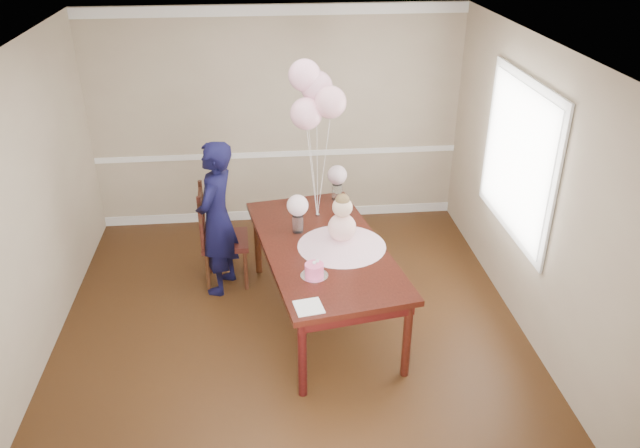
# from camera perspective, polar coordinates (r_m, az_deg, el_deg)

# --- Properties ---
(floor) EXTENTS (4.50, 5.00, 0.00)m
(floor) POSITION_cam_1_polar(r_m,az_deg,el_deg) (6.14, -2.57, -10.09)
(floor) COLOR black
(floor) RESTS_ON ground
(ceiling) EXTENTS (4.50, 5.00, 0.02)m
(ceiling) POSITION_cam_1_polar(r_m,az_deg,el_deg) (4.96, -3.24, 15.33)
(ceiling) COLOR silver
(ceiling) RESTS_ON wall_back
(wall_back) EXTENTS (4.50, 0.02, 2.70)m
(wall_back) POSITION_cam_1_polar(r_m,az_deg,el_deg) (7.73, -3.91, 9.52)
(wall_back) COLOR tan
(wall_back) RESTS_ON floor
(wall_front) EXTENTS (4.50, 0.02, 2.70)m
(wall_front) POSITION_cam_1_polar(r_m,az_deg,el_deg) (3.37, -0.39, -18.01)
(wall_front) COLOR tan
(wall_front) RESTS_ON floor
(wall_left) EXTENTS (0.02, 5.00, 2.70)m
(wall_left) POSITION_cam_1_polar(r_m,az_deg,el_deg) (5.78, -25.72, 0.13)
(wall_left) COLOR tan
(wall_left) RESTS_ON floor
(wall_right) EXTENTS (0.02, 5.00, 2.70)m
(wall_right) POSITION_cam_1_polar(r_m,az_deg,el_deg) (5.95, 19.34, 2.15)
(wall_right) COLOR tan
(wall_right) RESTS_ON floor
(chair_rail_trim) EXTENTS (4.50, 0.02, 0.07)m
(chair_rail_trim) POSITION_cam_1_polar(r_m,az_deg,el_deg) (7.88, -3.80, 6.39)
(chair_rail_trim) COLOR white
(chair_rail_trim) RESTS_ON wall_back
(crown_molding) EXTENTS (4.50, 0.02, 0.12)m
(crown_molding) POSITION_cam_1_polar(r_m,az_deg,el_deg) (7.42, -4.24, 18.92)
(crown_molding) COLOR white
(crown_molding) RESTS_ON wall_back
(baseboard_trim) EXTENTS (4.50, 0.02, 0.12)m
(baseboard_trim) POSITION_cam_1_polar(r_m,az_deg,el_deg) (8.22, -3.62, 0.93)
(baseboard_trim) COLOR white
(baseboard_trim) RESTS_ON floor
(window_frame) EXTENTS (0.02, 1.66, 1.56)m
(window_frame) POSITION_cam_1_polar(r_m,az_deg,el_deg) (6.28, 17.68, 5.77)
(window_frame) COLOR white
(window_frame) RESTS_ON wall_right
(window_blinds) EXTENTS (0.01, 1.50, 1.40)m
(window_blinds) POSITION_cam_1_polar(r_m,az_deg,el_deg) (6.27, 17.52, 5.76)
(window_blinds) COLOR white
(window_blinds) RESTS_ON wall_right
(dining_table_top) EXTENTS (1.46, 2.37, 0.06)m
(dining_table_top) POSITION_cam_1_polar(r_m,az_deg,el_deg) (5.93, 0.30, -2.20)
(dining_table_top) COLOR black
(dining_table_top) RESTS_ON table_leg_fl
(table_apron) EXTENTS (1.34, 2.24, 0.11)m
(table_apron) POSITION_cam_1_polar(r_m,az_deg,el_deg) (5.97, 0.30, -2.89)
(table_apron) COLOR black
(table_apron) RESTS_ON table_leg_fl
(table_leg_fl) EXTENTS (0.09, 0.09, 0.77)m
(table_leg_fl) POSITION_cam_1_polar(r_m,az_deg,el_deg) (5.26, -1.62, -12.17)
(table_leg_fl) COLOR black
(table_leg_fl) RESTS_ON floor
(table_leg_fr) EXTENTS (0.09, 0.09, 0.77)m
(table_leg_fr) POSITION_cam_1_polar(r_m,az_deg,el_deg) (5.51, 7.96, -10.40)
(table_leg_fr) COLOR black
(table_leg_fr) RESTS_ON floor
(table_leg_bl) EXTENTS (0.09, 0.09, 0.77)m
(table_leg_bl) POSITION_cam_1_polar(r_m,az_deg,el_deg) (6.92, -5.71, -1.61)
(table_leg_bl) COLOR black
(table_leg_bl) RESTS_ON floor
(table_leg_br) EXTENTS (0.09, 0.09, 0.77)m
(table_leg_br) POSITION_cam_1_polar(r_m,az_deg,el_deg) (7.10, 1.67, -0.64)
(table_leg_br) COLOR black
(table_leg_br) RESTS_ON floor
(baby_skirt) EXTENTS (0.97, 0.97, 0.11)m
(baby_skirt) POSITION_cam_1_polar(r_m,az_deg,el_deg) (5.89, 2.00, -1.54)
(baby_skirt) COLOR #F4B4C8
(baby_skirt) RESTS_ON dining_table_top
(baby_torso) EXTENTS (0.27, 0.27, 0.27)m
(baby_torso) POSITION_cam_1_polar(r_m,az_deg,el_deg) (5.82, 2.02, -0.31)
(baby_torso) COLOR #FFA1C3
(baby_torso) RESTS_ON baby_skirt
(baby_head) EXTENTS (0.19, 0.19, 0.19)m
(baby_head) POSITION_cam_1_polar(r_m,az_deg,el_deg) (5.72, 2.06, 1.55)
(baby_head) COLOR beige
(baby_head) RESTS_ON baby_torso
(baby_hair) EXTENTS (0.13, 0.13, 0.13)m
(baby_hair) POSITION_cam_1_polar(r_m,az_deg,el_deg) (5.69, 2.07, 2.15)
(baby_hair) COLOR brown
(baby_hair) RESTS_ON baby_head
(cake_platter) EXTENTS (0.28, 0.28, 0.01)m
(cake_platter) POSITION_cam_1_polar(r_m,az_deg,el_deg) (5.46, -0.52, -4.74)
(cake_platter) COLOR silver
(cake_platter) RESTS_ON dining_table_top
(birthday_cake) EXTENTS (0.19, 0.19, 0.11)m
(birthday_cake) POSITION_cam_1_polar(r_m,az_deg,el_deg) (5.42, -0.53, -4.21)
(birthday_cake) COLOR #FE508E
(birthday_cake) RESTS_ON cake_platter
(cake_flower_a) EXTENTS (0.03, 0.03, 0.03)m
(cake_flower_a) POSITION_cam_1_polar(r_m,az_deg,el_deg) (5.39, -0.53, -3.56)
(cake_flower_a) COLOR white
(cake_flower_a) RESTS_ON birthday_cake
(cake_flower_b) EXTENTS (0.03, 0.03, 0.03)m
(cake_flower_b) POSITION_cam_1_polar(r_m,az_deg,el_deg) (5.41, -0.25, -3.39)
(cake_flower_b) COLOR silver
(cake_flower_b) RESTS_ON birthday_cake
(rose_vase_near) EXTENTS (0.13, 0.13, 0.18)m
(rose_vase_near) POSITION_cam_1_polar(r_m,az_deg,el_deg) (6.12, -2.04, 0.04)
(rose_vase_near) COLOR silver
(rose_vase_near) RESTS_ON dining_table_top
(roses_near) EXTENTS (0.21, 0.21, 0.21)m
(roses_near) POSITION_cam_1_polar(r_m,az_deg,el_deg) (6.03, -2.07, 1.71)
(roses_near) COLOR silver
(roses_near) RESTS_ON rose_vase_near
(rose_vase_far) EXTENTS (0.13, 0.13, 0.18)m
(rose_vase_far) POSITION_cam_1_polar(r_m,az_deg,el_deg) (6.79, 1.56, 2.96)
(rose_vase_far) COLOR white
(rose_vase_far) RESTS_ON dining_table_top
(roses_far) EXTENTS (0.21, 0.21, 0.21)m
(roses_far) POSITION_cam_1_polar(r_m,az_deg,el_deg) (6.70, 1.59, 4.50)
(roses_far) COLOR beige
(roses_far) RESTS_ON rose_vase_far
(napkin) EXTENTS (0.26, 0.26, 0.01)m
(napkin) POSITION_cam_1_polar(r_m,az_deg,el_deg) (5.06, -1.04, -7.59)
(napkin) COLOR white
(napkin) RESTS_ON dining_table_top
(balloon_weight) EXTENTS (0.05, 0.05, 0.02)m
(balloon_weight) POSITION_cam_1_polar(r_m,az_deg,el_deg) (6.45, -0.22, 0.84)
(balloon_weight) COLOR #B9B8BD
(balloon_weight) RESTS_ON dining_table_top
(balloon_a) EXTENTS (0.31, 0.31, 0.31)m
(balloon_a) POSITION_cam_1_polar(r_m,az_deg,el_deg) (6.01, -1.27, 10.05)
(balloon_a) COLOR #FFB4C6
(balloon_a) RESTS_ON balloon_ribbon_a
(balloon_b) EXTENTS (0.31, 0.31, 0.31)m
(balloon_b) POSITION_cam_1_polar(r_m,az_deg,el_deg) (5.98, 0.94, 11.07)
(balloon_b) COLOR #EFA9B6
(balloon_b) RESTS_ON balloon_ribbon_b
(balloon_c) EXTENTS (0.31, 0.31, 0.31)m
(balloon_c) POSITION_cam_1_polar(r_m,az_deg,el_deg) (6.08, -0.32, 12.44)
(balloon_c) COLOR #DC9CAF
(balloon_c) RESTS_ON balloon_ribbon_c
(balloon_d) EXTENTS (0.31, 0.31, 0.31)m
(balloon_d) POSITION_cam_1_polar(r_m,az_deg,el_deg) (6.05, -1.42, 13.43)
(balloon_d) COLOR #FFB4CC
(balloon_d) RESTS_ON balloon_ribbon_d
(balloon_ribbon_a) EXTENTS (0.10, 0.02, 0.92)m
(balloon_ribbon_a) POSITION_cam_1_polar(r_m,az_deg,el_deg) (6.24, -0.72, 4.57)
(balloon_ribbon_a) COLOR white
(balloon_ribbon_a) RESTS_ON balloon_weight
(balloon_ribbon_b) EXTENTS (0.12, 0.04, 1.03)m
(balloon_ribbon_b) POSITION_cam_1_polar(r_m,az_deg,el_deg) (6.23, 0.33, 5.05)
(balloon_ribbon_b) COLOR white
(balloon_ribbon_b) RESTS_ON balloon_weight
(balloon_ribbon_c) EXTENTS (0.01, 0.11, 1.15)m
(balloon_ribbon_c) POSITION_cam_1_polar(r_m,az_deg,el_deg) (6.27, -0.27, 5.76)
(balloon_ribbon_c) COLOR white
(balloon_ribbon_c) RESTS_ON balloon_weight
(balloon_ribbon_d) EXTENTS (0.11, 0.10, 1.25)m
(balloon_ribbon_d) POSITION_cam_1_polar(r_m,az_deg,el_deg) (6.24, -0.79, 6.22)
(balloon_ribbon_d) COLOR white
(balloon_ribbon_d) RESTS_ON balloon_weight
(dining_chair_seat) EXTENTS (0.50, 0.50, 0.06)m
(dining_chair_seat) POSITION_cam_1_polar(r_m,az_deg,el_deg) (6.75, -8.67, -1.54)
(dining_chair_seat) COLOR #34110E
(dining_chair_seat) RESTS_ON chair_leg_fl
(chair_leg_fl) EXTENTS (0.05, 0.05, 0.48)m
(chair_leg_fl) POSITION_cam_1_polar(r_m,az_deg,el_deg) (6.72, -10.21, -4.40)
(chair_leg_fl) COLOR #3A1E0F
(chair_leg_fl) RESTS_ON floor
(chair_leg_fr) EXTENTS (0.05, 0.05, 0.48)m
(chair_leg_fr) POSITION_cam_1_polar(r_m,az_deg,el_deg) (6.70, -6.81, -4.20)
(chair_leg_fr) COLOR #3A1A10
(chair_leg_fr) RESTS_ON floor
(chair_leg_bl) EXTENTS (0.05, 0.05, 0.48)m
(chair_leg_bl) POSITION_cam_1_polar(r_m,az_deg,el_deg) (7.06, -10.13, -2.69)
(chair_leg_bl) COLOR #37150F
(chair_leg_bl) RESTS_ON floor
(chair_leg_br) EXTENTS (0.05, 0.05, 0.48)m
(chair_leg_br) POSITION_cam_1_polar(r_m,az_deg,el_deg) (7.04, -6.90, -2.50)
(chair_leg_br) COLOR #33160D
(chair_leg_br) RESTS_ON floor
(chair_back_post_l) EXTENTS (0.05, 0.05, 0.62)m
(chair_back_post_l) POSITION_cam_1_polar(r_m,az_deg,el_deg) (6.43, -10.83, -0.03)
(chair_back_post_l) COLOR #36140E
(chair_back_post_l) RESTS_ON dining_chair_seat
(chair_back_post_r) EXTENTS (0.05, 0.05, 0.62)m
(chair_back_post_r) POSITION_cam_1_polar(r_m,az_deg,el_deg) (6.79, -10.72, 1.52)
(chair_back_post_r) COLOR #35180E
(chair_back_post_r) RESTS_ON dining_chair_seat
(chair_slat_low) EXTENTS (0.05, 0.44, 0.06)m
(chair_slat_low) POSITION_cam_1_polar(r_m,az_deg,el_deg) (6.67, -10.68, -0.25)
(chair_slat_low) COLOR #39150F
(chair_slat_low) RESTS_ON dining_chair_seat
(chair_slat_mid) EXTENTS (0.05, 0.44, 0.06)m
(chair_slat_mid) POSITION_cam_1_polar(r_m,az_deg,el_deg) (6.59, -10.81, 1.11)
(chair_slat_mid) COLOR #331A0E
(chair_slat_mid) RESTS_ON dining_chair_seat
(chair_slat_top) EXTENTS (0.05, 0.44, 0.06)m
(chair_slat_top) POSITION_cam_1_polar(r_m,az_deg,el_deg) (6.51, -10.95, 2.50)
(chair_slat_top) COLOR black
(chair_slat_top) RESTS_ON dining_chair_seat
(woman) EXTENTS (0.58, 0.70, 1.67)m
(woman) POSITION_cam_1_polar(r_m,az_deg,el_deg) (6.48, -9.41, 0.49)
(woman) COLOR black
(woman) RESTS_ON floor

